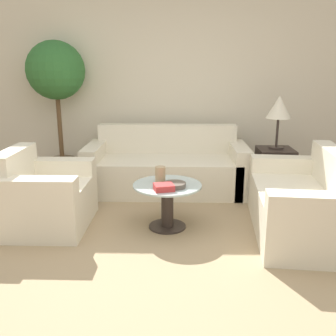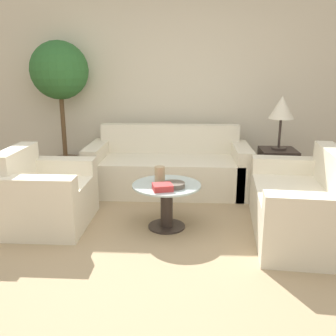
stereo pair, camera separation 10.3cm
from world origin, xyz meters
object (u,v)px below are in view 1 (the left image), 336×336
loveseat (307,206)px  vase (160,175)px  potted_plant (56,80)px  coffee_table (167,200)px  table_lamp (279,109)px  armchair (43,199)px  sofa_main (167,169)px  book_stack (164,187)px  bowl (175,185)px

loveseat → vase: loveseat is taller
loveseat → potted_plant: 3.44m
coffee_table → table_lamp: table_lamp is taller
loveseat → table_lamp: table_lamp is taller
loveseat → potted_plant: bearing=-114.6°
loveseat → vase: size_ratio=9.32×
armchair → potted_plant: (-0.25, 1.51, 1.11)m
vase → armchair: bearing=-178.0°
sofa_main → book_stack: bearing=-89.4°
sofa_main → table_lamp: size_ratio=3.16×
coffee_table → vase: (-0.07, 0.06, 0.24)m
potted_plant → bowl: bearing=-45.7°
vase → sofa_main: bearing=88.5°
sofa_main → vase: size_ratio=12.53×
sofa_main → potted_plant: (-1.46, 0.32, 1.11)m
armchair → book_stack: (1.22, -0.20, 0.20)m
coffee_table → potted_plant: 2.40m
sofa_main → loveseat: size_ratio=1.34×
loveseat → potted_plant: (-2.83, 1.62, 1.11)m
armchair → loveseat: bearing=-92.3°
loveseat → book_stack: bearing=-81.2°
bowl → potted_plant: bearing=134.3°
table_lamp → bowl: bearing=-137.3°
armchair → book_stack: size_ratio=4.36×
loveseat → coffee_table: size_ratio=2.25×
table_lamp → vase: table_lamp is taller
armchair → vase: bearing=-87.9°
sofa_main → potted_plant: potted_plant is taller
loveseat → book_stack: 1.37m
sofa_main → bowl: (0.11, -1.30, 0.20)m
potted_plant → bowl: size_ratio=8.91×
table_lamp → book_stack: table_lamp is taller
armchair → potted_plant: 1.89m
table_lamp → armchair: bearing=-158.0°
sofa_main → table_lamp: (1.34, -0.16, 0.80)m
vase → book_stack: vase is taller
sofa_main → armchair: 1.69m
coffee_table → vase: size_ratio=4.15×
loveseat → book_stack: size_ratio=7.12×
armchair → table_lamp: bearing=-67.9°
sofa_main → book_stack: size_ratio=9.57×
loveseat → table_lamp: bearing=-173.4°
coffee_table → table_lamp: size_ratio=1.05×
vase → bowl: size_ratio=0.76×
potted_plant → armchair: bearing=-80.4°
bowl → sofa_main: bearing=95.0°
table_lamp → vase: (-1.37, -0.99, -0.54)m
book_stack → potted_plant: bearing=116.3°
bowl → book_stack: bearing=-137.5°
loveseat → vase: (-1.40, 0.15, 0.25)m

